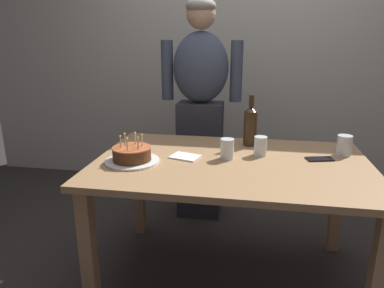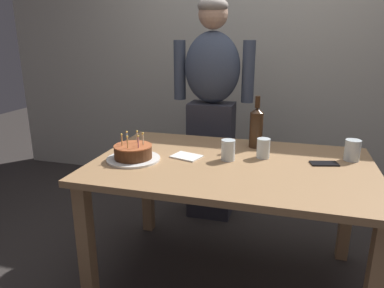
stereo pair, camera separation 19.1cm
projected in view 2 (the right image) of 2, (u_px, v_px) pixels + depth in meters
ground_plane at (228, 278)px, 2.14m from camera, size 10.00×10.00×0.00m
back_wall at (263, 48)px, 3.19m from camera, size 5.20×0.10×2.60m
dining_table at (231, 179)px, 1.95m from camera, size 1.50×0.96×0.74m
birthday_cake at (133, 153)px, 1.95m from camera, size 0.30×0.30×0.16m
water_glass_near at (352, 150)px, 1.94m from camera, size 0.08×0.08×0.12m
water_glass_far at (263, 148)px, 1.99m from camera, size 0.07×0.07×0.11m
water_glass_side at (228, 150)px, 1.95m from camera, size 0.08×0.08×0.12m
wine_bottle at (256, 127)px, 2.16m from camera, size 0.08×0.08×0.32m
cell_phone at (324, 164)px, 1.90m from camera, size 0.16×0.11×0.01m
napkin_stack at (187, 156)px, 2.01m from camera, size 0.19×0.16×0.01m
person_man_bearded at (212, 109)px, 2.68m from camera, size 0.61×0.27×1.66m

